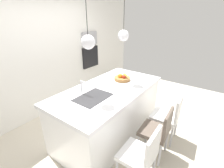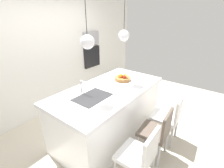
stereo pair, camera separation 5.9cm
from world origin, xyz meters
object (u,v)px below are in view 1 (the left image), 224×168
at_px(chair_middle, 158,130).
at_px(chair_far, 169,115).
at_px(oven, 90,57).
at_px(fruit_bowl, 122,78).
at_px(microwave, 89,38).
at_px(chair_near, 142,154).

relative_size(chair_middle, chair_far, 0.97).
bearing_deg(chair_far, oven, 73.78).
bearing_deg(oven, fruit_bowl, -116.44).
distance_m(fruit_bowl, oven, 1.74).
height_order(microwave, chair_middle, microwave).
xyz_separation_m(fruit_bowl, chair_far, (0.04, -0.95, -0.49)).
bearing_deg(fruit_bowl, chair_far, -87.30).
relative_size(chair_near, chair_middle, 1.01).
distance_m(chair_near, chair_middle, 0.56).
distance_m(microwave, oven, 0.50).
relative_size(fruit_bowl, microwave, 0.56).
relative_size(fruit_bowl, chair_middle, 0.36).
xyz_separation_m(microwave, oven, (0.00, 0.00, -0.50)).
bearing_deg(chair_near, microwave, 54.83).
xyz_separation_m(microwave, chair_far, (-0.73, -2.51, -1.02)).
bearing_deg(microwave, oven, 0.00).
relative_size(fruit_bowl, chair_far, 0.35).
distance_m(oven, chair_middle, 2.83).
distance_m(fruit_bowl, microwave, 1.82).
height_order(oven, chair_middle, oven).
xyz_separation_m(oven, chair_near, (-1.77, -2.51, -0.53)).
distance_m(oven, chair_far, 2.66).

